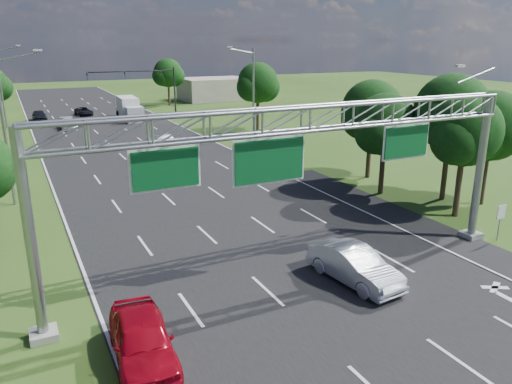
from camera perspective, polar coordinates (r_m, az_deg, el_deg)
ground at (r=39.30m, az=-8.95°, el=0.93°), size 220.00×220.00×0.00m
road at (r=39.30m, az=-8.95°, el=0.93°), size 18.00×180.00×0.02m
road_flare at (r=31.22m, az=19.00°, el=-4.07°), size 3.00×30.00×0.02m
sign_gantry at (r=21.79m, az=5.82°, el=6.78°), size 23.50×1.00×9.56m
regulatory_sign at (r=30.51m, az=26.19°, el=-2.40°), size 0.60×0.08×2.10m
traffic_signal at (r=73.74m, az=-12.00°, el=12.29°), size 12.21×0.24×7.00m
streetlight_l_near at (r=36.50m, az=-26.63°, el=7.10°), size 2.97×0.22×10.16m
streetlight_l_far at (r=71.32m, az=-27.02°, el=11.03°), size 2.97×0.22×10.16m
streetlight_r_mid at (r=51.55m, az=-0.50°, el=11.24°), size 2.97×0.22×10.16m
tree_cluster_right at (r=36.64m, az=19.21°, el=7.56°), size 9.91×14.60×8.68m
tree_verge_rd at (r=60.83m, az=0.25°, el=12.17°), size 5.76×4.80×8.28m
tree_verge_re at (r=88.04m, az=-9.99°, el=13.12°), size 5.76×4.80×7.84m
building_right at (r=95.28m, az=-4.77°, el=11.65°), size 12.00×9.00×4.00m
red_coupe at (r=18.30m, az=-12.87°, el=-16.12°), size 2.44×5.13×1.69m
silver_sedan at (r=23.55m, az=11.19°, el=-8.22°), size 2.29×5.15×1.64m
car_queue_a at (r=67.52m, az=-20.65°, el=7.31°), size 1.90×4.53×1.31m
car_queue_b at (r=79.25m, az=-19.08°, el=8.70°), size 2.46×4.43×1.17m
car_queue_c at (r=75.57m, az=-23.51°, el=7.99°), size 1.83×4.43×1.50m
car_queue_d at (r=51.10m, az=-10.40°, el=5.46°), size 1.66×4.66×1.53m
box_truck at (r=73.18m, az=-14.28°, el=9.18°), size 2.62×8.14×3.05m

